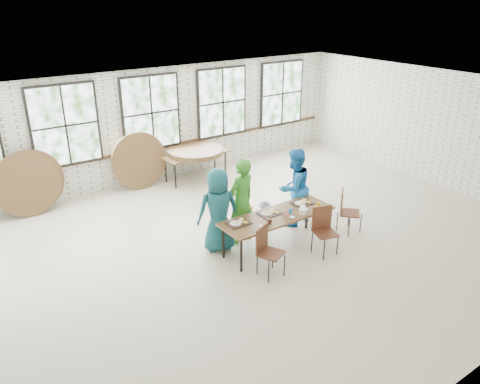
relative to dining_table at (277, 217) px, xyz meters
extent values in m
plane|color=beige|center=(-0.36, 0.36, -0.69)|extent=(12.00, 12.00, 0.00)
plane|color=white|center=(-0.36, 0.36, 2.31)|extent=(12.00, 12.00, 0.00)
plane|color=silver|center=(-0.36, 4.86, 0.81)|extent=(12.00, 0.00, 12.00)
plane|color=silver|center=(-0.36, -4.14, 0.81)|extent=(12.00, 0.00, 12.00)
plane|color=silver|center=(5.64, 0.36, 0.81)|extent=(0.00, 9.00, 9.00)
cube|color=#422819|center=(-0.36, 4.83, 0.21)|extent=(11.80, 0.05, 0.08)
cube|color=black|center=(-2.56, 4.80, 1.19)|extent=(1.62, 0.05, 1.97)
cube|color=white|center=(-2.56, 4.77, 1.19)|extent=(1.50, 0.01, 1.85)
cube|color=black|center=(-0.36, 4.80, 1.19)|extent=(1.62, 0.05, 1.97)
cube|color=white|center=(-0.36, 4.77, 1.19)|extent=(1.50, 0.01, 1.85)
cube|color=black|center=(1.84, 4.80, 1.19)|extent=(1.62, 0.05, 1.97)
cube|color=white|center=(1.84, 4.77, 1.19)|extent=(1.50, 0.01, 1.85)
cube|color=black|center=(4.04, 4.80, 1.19)|extent=(1.62, 0.05, 1.97)
cube|color=white|center=(4.04, 4.77, 1.19)|extent=(1.50, 0.01, 1.85)
cube|color=brown|center=(0.00, 0.00, 0.03)|extent=(2.40, 0.81, 0.04)
cylinder|color=black|center=(-1.08, -0.30, -0.34)|extent=(0.05, 0.05, 0.70)
cylinder|color=black|center=(-1.08, 0.30, -0.34)|extent=(0.05, 0.05, 0.70)
cylinder|color=black|center=(1.08, -0.30, -0.34)|extent=(0.05, 0.05, 0.70)
cylinder|color=black|center=(1.08, 0.30, -0.34)|extent=(0.05, 0.05, 0.70)
cube|color=#542D1C|center=(-0.71, -0.71, -0.24)|extent=(0.55, 0.54, 0.03)
cube|color=#542D1C|center=(-0.79, -0.53, 0.01)|extent=(0.39, 0.20, 0.50)
cylinder|color=black|center=(-0.89, -0.88, -0.47)|extent=(0.02, 0.02, 0.44)
cylinder|color=black|center=(-0.89, -0.54, -0.47)|extent=(0.02, 0.02, 0.44)
cylinder|color=black|center=(-0.53, -0.88, -0.47)|extent=(0.02, 0.02, 0.44)
cylinder|color=black|center=(-0.53, -0.54, -0.47)|extent=(0.02, 0.02, 0.44)
cube|color=#542D1C|center=(0.63, -0.71, -0.24)|extent=(0.52, 0.51, 0.03)
cube|color=#542D1C|center=(0.68, -0.53, 0.01)|extent=(0.41, 0.15, 0.50)
cylinder|color=black|center=(0.45, -0.88, -0.47)|extent=(0.02, 0.02, 0.44)
cylinder|color=black|center=(0.45, -0.54, -0.47)|extent=(0.02, 0.02, 0.44)
cylinder|color=black|center=(0.81, -0.88, -0.47)|extent=(0.02, 0.02, 0.44)
cylinder|color=black|center=(0.81, -0.54, -0.47)|extent=(0.02, 0.02, 0.44)
cube|color=#542D1C|center=(1.71, -0.35, -0.24)|extent=(0.58, 0.58, 0.03)
cube|color=#542D1C|center=(1.58, -0.21, 0.01)|extent=(0.33, 0.31, 0.50)
cylinder|color=black|center=(1.53, -0.52, -0.47)|extent=(0.02, 0.02, 0.44)
cylinder|color=black|center=(1.53, -0.18, -0.47)|extent=(0.02, 0.02, 0.44)
cylinder|color=black|center=(1.89, -0.52, -0.47)|extent=(0.02, 0.02, 0.44)
cylinder|color=black|center=(1.89, -0.18, -0.47)|extent=(0.02, 0.02, 0.44)
imported|color=navy|center=(-0.96, 0.65, 0.16)|extent=(0.94, 0.74, 1.70)
imported|color=#307D21|center=(-0.41, 0.65, 0.21)|extent=(0.72, 0.55, 1.79)
imported|color=#1A1646|center=(0.18, 0.65, -0.32)|extent=(0.54, 0.40, 0.74)
imported|color=#1965B1|center=(0.98, 0.65, 0.18)|extent=(0.91, 0.75, 1.74)
cube|color=brown|center=(0.58, 4.21, 0.03)|extent=(1.85, 0.87, 0.04)
cylinder|color=black|center=(-0.20, 3.94, -0.34)|extent=(0.04, 0.04, 0.70)
cylinder|color=black|center=(-0.20, 4.49, -0.34)|extent=(0.04, 0.04, 0.70)
cylinder|color=black|center=(1.36, 3.94, -0.34)|extent=(0.04, 0.04, 0.70)
cylinder|color=black|center=(1.36, 4.49, -0.34)|extent=(0.04, 0.04, 0.70)
cube|color=black|center=(-0.84, 0.13, 0.06)|extent=(0.44, 0.33, 0.02)
cube|color=black|center=(-0.09, 0.14, 0.06)|extent=(0.44, 0.33, 0.02)
cube|color=black|center=(0.76, 0.13, 0.06)|extent=(0.44, 0.33, 0.02)
cylinder|color=black|center=(-0.37, -0.20, 0.10)|extent=(0.09, 0.09, 0.09)
cube|color=red|center=(0.09, -0.13, 0.11)|extent=(0.07, 0.06, 0.11)
cylinder|color=#1875BA|center=(0.26, -0.08, 0.10)|extent=(0.07, 0.07, 0.10)
cylinder|color=orange|center=(0.91, -0.20, 0.11)|extent=(0.07, 0.07, 0.11)
cylinder|color=white|center=(0.46, -0.23, 0.10)|extent=(0.17, 0.17, 0.10)
ellipsoid|color=white|center=(-0.58, -0.24, 0.08)|extent=(0.11, 0.11, 0.05)
ellipsoid|color=white|center=(0.14, -0.28, 0.08)|extent=(0.11, 0.11, 0.05)
ellipsoid|color=white|center=(0.64, -0.04, 0.08)|extent=(0.11, 0.11, 0.05)
cylinder|color=brown|center=(0.58, 4.21, 0.07)|extent=(1.50, 1.50, 0.04)
cylinder|color=brown|center=(0.58, 4.21, 0.12)|extent=(1.50, 1.50, 0.04)
cylinder|color=brown|center=(0.58, 4.21, 0.16)|extent=(1.50, 1.50, 0.04)
cylinder|color=brown|center=(-3.56, 4.61, 0.05)|extent=(1.50, 0.23, 1.49)
cylinder|color=brown|center=(-3.67, 4.51, 0.05)|extent=(1.50, 0.39, 1.47)
cylinder|color=brown|center=(-0.92, 4.51, 0.05)|extent=(1.50, 0.23, 1.49)
camera|label=1|loc=(-5.33, -6.33, 4.07)|focal=35.00mm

